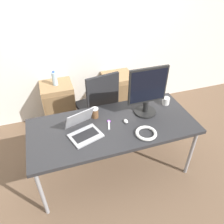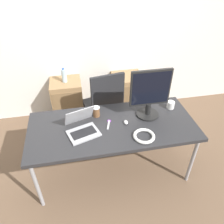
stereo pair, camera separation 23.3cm
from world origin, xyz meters
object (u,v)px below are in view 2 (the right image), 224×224
at_px(cabinet_right, 127,95).
at_px(mouse, 126,122).
at_px(monitor, 150,94).
at_px(cabinet_left, 68,101).
at_px(coffee_cup_white, 171,105).
at_px(cable_coil, 144,136).
at_px(laptop_center, 82,127).
at_px(water_bottle, 64,75).
at_px(coffee_cup_brown, 96,112).
at_px(office_chair, 104,111).

relative_size(cabinet_right, mouse, 10.44).
height_order(cabinet_right, monitor, monitor).
distance_m(cabinet_left, coffee_cup_white, 1.63).
height_order(monitor, cable_coil, monitor).
distance_m(laptop_center, cable_coil, 0.65).
distance_m(cabinet_left, monitor, 1.55).
relative_size(water_bottle, mouse, 3.25).
distance_m(cabinet_right, mouse, 1.25).
relative_size(mouse, coffee_cup_brown, 0.55).
bearing_deg(laptop_center, coffee_cup_white, 11.04).
relative_size(laptop_center, mouse, 6.22).
bearing_deg(laptop_center, cabinet_left, 97.82).
xyz_separation_m(cabinet_right, coffee_cup_brown, (-0.62, -0.95, 0.44)).
xyz_separation_m(mouse, coffee_cup_brown, (-0.30, 0.19, 0.05)).
relative_size(water_bottle, coffee_cup_white, 2.46).
bearing_deg(cable_coil, office_chair, 105.49).
bearing_deg(coffee_cup_brown, laptop_center, -128.73).
xyz_separation_m(office_chair, mouse, (0.14, -0.72, 0.35)).
distance_m(office_chair, monitor, 0.97).
relative_size(laptop_center, coffee_cup_brown, 3.44).
xyz_separation_m(water_bottle, coffee_cup_brown, (0.34, -0.95, -0.01)).
bearing_deg(coffee_cup_white, cabinet_right, 106.32).
height_order(cabinet_left, coffee_cup_white, coffee_cup_white).
height_order(office_chair, coffee_cup_white, office_chair).
distance_m(coffee_cup_white, coffee_cup_brown, 0.90).
bearing_deg(monitor, water_bottle, 131.46).
distance_m(cabinet_right, coffee_cup_brown, 1.22).
bearing_deg(water_bottle, cabinet_right, -0.13).
bearing_deg(laptop_center, monitor, 9.73).
xyz_separation_m(coffee_cup_white, cable_coil, (-0.47, -0.43, -0.03)).
bearing_deg(mouse, laptop_center, -176.22).
height_order(office_chair, cabinet_left, office_chair).
distance_m(mouse, coffee_cup_white, 0.63).
height_order(office_chair, monitor, monitor).
xyz_separation_m(cabinet_left, coffee_cup_white, (1.24, -0.97, 0.43)).
relative_size(mouse, coffee_cup_white, 0.76).
relative_size(cabinet_right, coffee_cup_brown, 5.78).
bearing_deg(water_bottle, cable_coil, -61.12).
bearing_deg(laptop_center, cable_coil, -19.93).
xyz_separation_m(office_chair, cable_coil, (0.27, -0.97, 0.35)).
bearing_deg(coffee_cup_white, laptop_center, -168.96).
height_order(laptop_center, cable_coil, laptop_center).
bearing_deg(cable_coil, monitor, 66.48).
bearing_deg(mouse, water_bottle, 119.29).
xyz_separation_m(water_bottle, coffee_cup_white, (1.24, -0.97, -0.03)).
xyz_separation_m(office_chair, cabinet_left, (-0.50, 0.43, -0.05)).
bearing_deg(monitor, cabinet_right, 88.14).
relative_size(cabinet_right, monitor, 1.23).
distance_m(water_bottle, mouse, 1.32).
distance_m(office_chair, cable_coil, 1.07).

